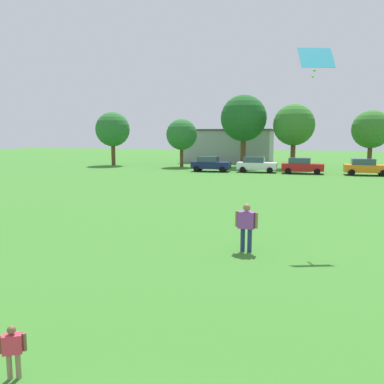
{
  "coord_description": "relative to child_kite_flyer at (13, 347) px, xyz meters",
  "views": [
    {
      "loc": [
        4.1,
        -0.61,
        4.08
      ],
      "look_at": [
        0.87,
        10.8,
        2.38
      ],
      "focal_mm": 37.37,
      "sensor_mm": 36.0,
      "label": 1
    }
  ],
  "objects": [
    {
      "name": "ground_plane",
      "position": [
        0.48,
        25.44,
        -0.56
      ],
      "size": [
        160.0,
        160.0,
        0.0
      ],
      "primitive_type": "plane",
      "color": "#387528"
    },
    {
      "name": "child_kite_flyer",
      "position": [
        0.0,
        0.0,
        0.0
      ],
      "size": [
        0.4,
        0.3,
        0.95
      ],
      "rotation": [
        0.0,
        0.0,
        0.52
      ],
      "color": "#8C7259",
      "rests_on": "ground"
    },
    {
      "name": "adult_bystander",
      "position": [
        2.69,
        8.49,
        0.45
      ],
      "size": [
        0.81,
        0.38,
        1.71
      ],
      "rotation": [
        0.0,
        0.0,
        6.16
      ],
      "color": "navy",
      "rests_on": "ground"
    },
    {
      "name": "kite",
      "position": [
        4.83,
        11.12,
        6.35
      ],
      "size": [
        1.42,
        1.0,
        1.15
      ],
      "color": "#3FBFE5"
    },
    {
      "name": "parked_car_navy_0",
      "position": [
        -5.69,
        38.57,
        0.29
      ],
      "size": [
        4.3,
        2.02,
        1.68
      ],
      "color": "#141E4C",
      "rests_on": "ground"
    },
    {
      "name": "parked_car_white_1",
      "position": [
        -0.59,
        39.07,
        0.29
      ],
      "size": [
        4.3,
        2.02,
        1.68
      ],
      "color": "white",
      "rests_on": "ground"
    },
    {
      "name": "parked_car_red_2",
      "position": [
        4.26,
        38.76,
        0.29
      ],
      "size": [
        4.3,
        2.02,
        1.68
      ],
      "color": "red",
      "rests_on": "ground"
    },
    {
      "name": "parked_car_orange_3",
      "position": [
        10.53,
        38.69,
        0.29
      ],
      "size": [
        4.3,
        2.02,
        1.68
      ],
      "color": "orange",
      "rests_on": "ground"
    },
    {
      "name": "tree_far_left",
      "position": [
        -20.41,
        43.96,
        4.23
      ],
      "size": [
        4.56,
        4.56,
        7.1
      ],
      "color": "brown",
      "rests_on": "ground"
    },
    {
      "name": "tree_left",
      "position": [
        -10.67,
        43.75,
        3.55
      ],
      "size": [
        3.9,
        3.9,
        6.09
      ],
      "color": "brown",
      "rests_on": "ground"
    },
    {
      "name": "tree_center",
      "position": [
        -3.18,
        46.4,
        5.6
      ],
      "size": [
        5.86,
        5.86,
        9.13
      ],
      "color": "brown",
      "rests_on": "ground"
    },
    {
      "name": "tree_right",
      "position": [
        3.1,
        45.33,
        4.69
      ],
      "size": [
        4.99,
        4.99,
        7.78
      ],
      "color": "brown",
      "rests_on": "ground"
    },
    {
      "name": "tree_far_right",
      "position": [
        11.96,
        46.56,
        4.15
      ],
      "size": [
        4.48,
        4.48,
        6.98
      ],
      "color": "brown",
      "rests_on": "ground"
    },
    {
      "name": "house_left",
      "position": [
        -6.57,
        55.44,
        1.91
      ],
      "size": [
        13.04,
        7.89,
        4.93
      ],
      "color": "#9999A3",
      "rests_on": "ground"
    }
  ]
}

